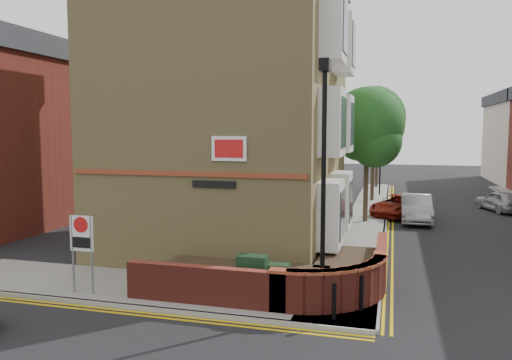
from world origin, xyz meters
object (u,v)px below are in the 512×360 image
at_px(utility_cabinet_large, 252,277).
at_px(silver_car_near, 416,208).
at_px(zone_sign, 82,240).
at_px(lamppost, 323,183).

height_order(utility_cabinet_large, silver_car_near, silver_car_near).
height_order(utility_cabinet_large, zone_sign, zone_sign).
xyz_separation_m(utility_cabinet_large, silver_car_near, (4.79, 13.90, -0.03)).
relative_size(utility_cabinet_large, silver_car_near, 0.28).
relative_size(lamppost, silver_car_near, 1.50).
bearing_deg(zone_sign, utility_cabinet_large, 9.69).
xyz_separation_m(lamppost, silver_car_near, (2.89, 14.00, -2.65)).
xyz_separation_m(lamppost, utility_cabinet_large, (-1.90, 0.10, -2.62)).
distance_m(lamppost, utility_cabinet_large, 3.24).
bearing_deg(utility_cabinet_large, zone_sign, -170.31).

